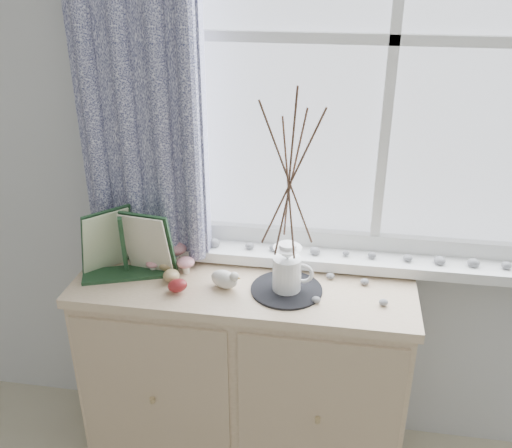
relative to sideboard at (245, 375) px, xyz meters
name	(u,v)px	position (x,y,z in m)	size (l,w,h in m)	color
sideboard	(245,375)	(0.00, 0.00, 0.00)	(1.20, 0.45, 0.85)	beige
botanical_book	(122,247)	(-0.42, -0.05, 0.55)	(0.37, 0.13, 0.26)	#1D3E23
toadstool_cluster	(175,253)	(-0.27, 0.07, 0.48)	(0.18, 0.15, 0.09)	silver
wooden_eggs	(172,275)	(-0.25, -0.05, 0.45)	(0.14, 0.17, 0.07)	tan
songbird_figurine	(224,278)	(-0.06, -0.05, 0.46)	(0.14, 0.06, 0.07)	silver
crocheted_doily	(286,289)	(0.15, -0.04, 0.43)	(0.25, 0.25, 0.01)	black
twig_pitcher	(290,176)	(0.15, -0.04, 0.85)	(0.27, 0.27, 0.74)	white
sideboard_pebbles	(338,285)	(0.33, 0.01, 0.43)	(0.33, 0.23, 0.02)	#979799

